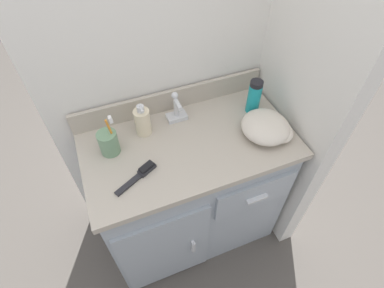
{
  "coord_description": "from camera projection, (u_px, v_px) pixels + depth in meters",
  "views": [
    {
      "loc": [
        -0.3,
        -0.77,
        1.72
      ],
      "look_at": [
        0.0,
        -0.02,
        0.8
      ],
      "focal_mm": 28.0,
      "sensor_mm": 36.0,
      "label": 1
    }
  ],
  "objects": [
    {
      "name": "ground_plane",
      "position": [
        191.0,
        227.0,
        1.84
      ],
      "size": [
        6.0,
        6.0,
        0.0
      ],
      "primitive_type": "plane",
      "color": "#4C4742"
    },
    {
      "name": "wall_back",
      "position": [
        163.0,
        39.0,
        1.19
      ],
      "size": [
        1.07,
        0.08,
        2.2
      ],
      "primitive_type": "cube",
      "color": "silver",
      "rests_on": "ground_plane"
    },
    {
      "name": "wall_right",
      "position": [
        311.0,
        52.0,
        1.13
      ],
      "size": [
        0.08,
        0.57,
        2.2
      ],
      "primitive_type": "cube",
      "color": "silver",
      "rests_on": "ground_plane"
    },
    {
      "name": "vanity",
      "position": [
        190.0,
        192.0,
        1.53
      ],
      "size": [
        0.89,
        0.5,
        0.78
      ],
      "color": "#9EA8B2",
      "rests_on": "ground_plane"
    },
    {
      "name": "backsplash",
      "position": [
        171.0,
        100.0,
        1.36
      ],
      "size": [
        0.89,
        0.02,
        0.1
      ],
      "color": "#B2A899",
      "rests_on": "vanity"
    },
    {
      "name": "sink_faucet",
      "position": [
        177.0,
        110.0,
        1.31
      ],
      "size": [
        0.09,
        0.09,
        0.14
      ],
      "color": "silver",
      "rests_on": "vanity"
    },
    {
      "name": "toothbrush_cup",
      "position": [
        109.0,
        142.0,
        1.18
      ],
      "size": [
        0.08,
        0.08,
        0.19
      ],
      "color": "gray",
      "rests_on": "vanity"
    },
    {
      "name": "soap_dispenser",
      "position": [
        143.0,
        121.0,
        1.25
      ],
      "size": [
        0.07,
        0.07,
        0.15
      ],
      "color": "beige",
      "rests_on": "vanity"
    },
    {
      "name": "shaving_cream_can",
      "position": [
        254.0,
        97.0,
        1.32
      ],
      "size": [
        0.06,
        0.06,
        0.16
      ],
      "color": "teal",
      "rests_on": "vanity"
    },
    {
      "name": "hairbrush",
      "position": [
        141.0,
        173.0,
        1.14
      ],
      "size": [
        0.18,
        0.11,
        0.03
      ],
      "rotation": [
        0.0,
        0.0,
        0.47
      ],
      "color": "#232328",
      "rests_on": "vanity"
    },
    {
      "name": "hand_towel",
      "position": [
        268.0,
        127.0,
        1.26
      ],
      "size": [
        0.21,
        0.21,
        0.08
      ],
      "color": "beige",
      "rests_on": "vanity"
    }
  ]
}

